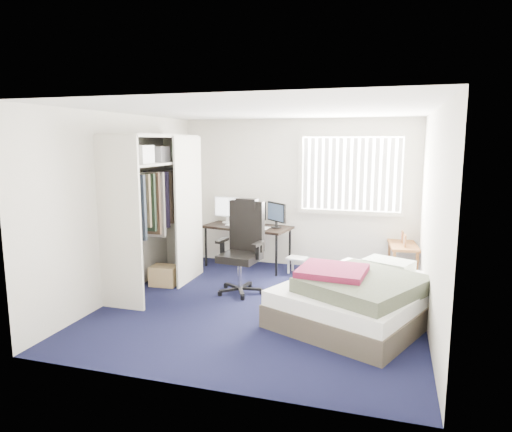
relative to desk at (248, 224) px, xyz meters
The scene contains 10 objects.
ground 2.05m from the desk, 66.64° to the right, with size 4.20×4.20×0.00m, color black.
room_shell 2.06m from the desk, 66.64° to the right, with size 4.20×4.20×4.20m.
window_assembly 1.89m from the desk, ahead, with size 1.72×0.09×1.32m.
closet 1.85m from the desk, 121.56° to the right, with size 0.64×1.84×2.22m.
desk is the anchor object (origin of this frame).
office_chair 1.31m from the desk, 76.12° to the right, with size 0.70×0.70×1.32m.
footstool 1.05m from the desk, ahead, with size 0.36×0.31×0.26m.
nightstand 2.52m from the desk, ahead, with size 0.49×0.85×0.74m.
bed 2.77m from the desk, 42.73° to the right, with size 2.21×2.47×0.67m.
pine_box 1.72m from the desk, 123.70° to the right, with size 0.39×0.29×0.29m, color tan.
Camera 1 is at (1.55, -5.48, 2.13)m, focal length 32.00 mm.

